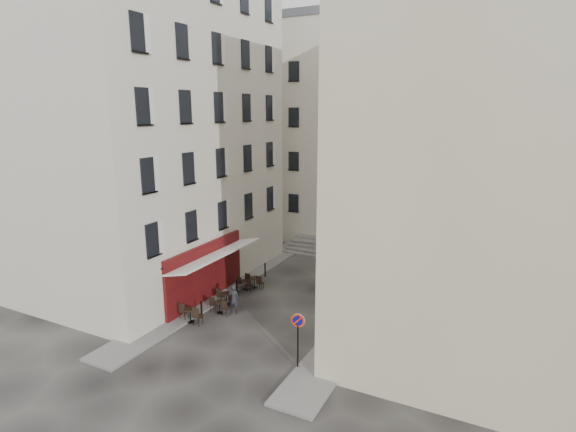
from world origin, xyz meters
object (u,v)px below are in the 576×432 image
Objects in this scene: bistro_table_a at (191,314)px; pedestrian at (234,299)px; no_parking_sign at (298,331)px; bistro_table_b at (220,306)px.

bistro_table_a is 2.47m from pedestrian.
bistro_table_b is at bearing 142.37° from no_parking_sign.
bistro_table_b is 0.87m from pedestrian.
no_parking_sign is at bearing -11.77° from bistro_table_a.
pedestrian is (0.66, 0.40, 0.39)m from bistro_table_b.
pedestrian is (1.39, 2.01, 0.32)m from bistro_table_a.
no_parking_sign is 1.56× the size of pedestrian.
pedestrian is (-5.57, 3.46, -1.01)m from no_parking_sign.
no_parking_sign is at bearing -26.15° from bistro_table_b.
pedestrian reaches higher than bistro_table_a.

